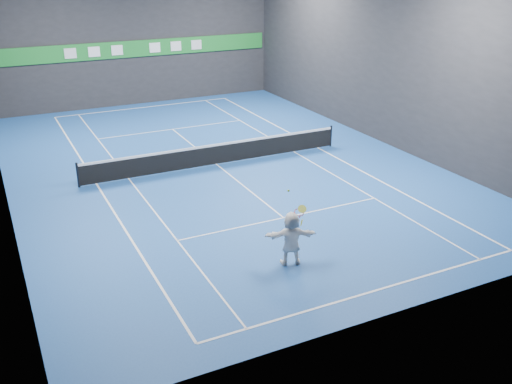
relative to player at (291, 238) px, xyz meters
name	(u,v)px	position (x,y,z in m)	size (l,w,h in m)	color
ground	(217,165)	(1.41, 9.42, -0.87)	(26.00, 26.00, 0.00)	#1B4A97
wall_back	(134,32)	(1.41, 22.42, 3.63)	(18.00, 0.10, 9.00)	#252527
wall_front	(418,154)	(1.41, -3.58, 3.63)	(18.00, 0.10, 9.00)	#252527
wall_right	(383,52)	(10.41, 9.42, 3.63)	(0.10, 26.00, 9.00)	#252527
baseline_near	(375,291)	(1.41, -2.47, -0.87)	(10.98, 0.08, 0.01)	white
baseline_far	(145,107)	(1.41, 21.31, -0.87)	(10.98, 0.08, 0.01)	white
sideline_doubles_left	(97,184)	(-4.08, 9.42, -0.87)	(0.08, 23.78, 0.01)	white
sideline_doubles_right	(318,148)	(6.90, 9.42, -0.87)	(0.08, 23.78, 0.01)	white
sideline_singles_left	(129,179)	(-2.70, 9.42, -0.87)	(0.06, 23.78, 0.01)	white
sideline_singles_right	(294,152)	(5.52, 9.42, -0.87)	(0.06, 23.78, 0.01)	white
service_line_near	(284,218)	(1.41, 3.02, -0.87)	(8.23, 0.06, 0.01)	white
service_line_far	(173,129)	(1.41, 15.82, -0.87)	(8.23, 0.06, 0.01)	white
center_service_line	(217,165)	(1.41, 9.42, -0.87)	(0.06, 12.80, 0.01)	white
player	(291,238)	(0.00, 0.00, 0.00)	(1.62, 0.51, 1.74)	white
tennis_ball	(288,191)	(-0.06, 0.13, 1.56)	(0.07, 0.07, 0.07)	#B7E526
tennis_net	(217,154)	(1.41, 9.42, -0.33)	(12.50, 0.10, 1.07)	black
sponsor_banner	(136,49)	(1.41, 22.36, 2.63)	(17.64, 0.11, 1.00)	#1C812C
tennis_racket	(300,214)	(0.30, 0.05, 0.76)	(0.49, 0.35, 0.72)	red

